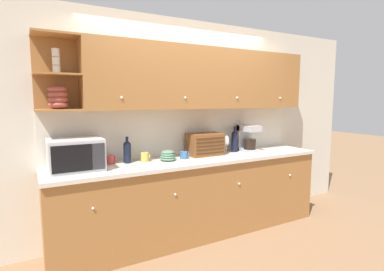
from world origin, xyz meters
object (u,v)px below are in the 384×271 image
(mug_blue_second, at_px, (145,157))
(mug_patterned_third, at_px, (110,160))
(microwave, at_px, (76,154))
(second_wine_bottle, at_px, (127,151))
(wine_bottle, at_px, (235,140))
(coffee_maker, at_px, (248,138))
(wine_glass, at_px, (227,141))
(bread_box, at_px, (205,144))
(mug, at_px, (184,155))
(bowl_stack_on_counter, at_px, (168,156))

(mug_blue_second, bearing_deg, mug_patterned_third, 169.47)
(microwave, distance_m, mug_blue_second, 0.75)
(second_wine_bottle, relative_size, wine_bottle, 0.85)
(mug_blue_second, distance_m, coffee_maker, 1.46)
(wine_glass, xyz_separation_m, coffee_maker, (0.35, 0.01, 0.02))
(mug_patterned_third, bearing_deg, microwave, -160.03)
(bread_box, bearing_deg, coffee_maker, -0.41)
(mug_patterned_third, height_order, mug, mug_patterned_third)
(mug_blue_second, bearing_deg, bowl_stack_on_counter, -17.00)
(bread_box, relative_size, coffee_maker, 1.24)
(microwave, bearing_deg, second_wine_bottle, 9.36)
(microwave, bearing_deg, bread_box, 2.65)
(coffee_maker, bearing_deg, wine_bottle, 172.67)
(wine_bottle, relative_size, coffee_maker, 0.98)
(wine_bottle, bearing_deg, mug_blue_second, -178.78)
(second_wine_bottle, distance_m, mug_blue_second, 0.21)
(microwave, distance_m, wine_bottle, 2.00)
(microwave, xyz_separation_m, bowl_stack_on_counter, (0.98, -0.01, -0.10))
(bread_box, xyz_separation_m, wine_glass, (0.31, -0.02, 0.02))
(bowl_stack_on_counter, height_order, wine_glass, wine_glass)
(microwave, bearing_deg, coffee_maker, 1.72)
(second_wine_bottle, relative_size, coffee_maker, 0.84)
(wine_glass, bearing_deg, mug, -174.94)
(bread_box, relative_size, wine_glass, 1.87)
(second_wine_bottle, bearing_deg, mug_patterned_third, 166.03)
(second_wine_bottle, distance_m, wine_glass, 1.29)
(mug, bearing_deg, wine_glass, 5.06)
(mug, xyz_separation_m, bread_box, (0.33, 0.08, 0.09))
(wine_bottle, bearing_deg, wine_glass, -165.90)
(bread_box, relative_size, wine_bottle, 1.26)
(microwave, xyz_separation_m, mug_patterned_third, (0.37, 0.13, -0.11))
(bread_box, bearing_deg, wine_bottle, 2.51)
(wine_bottle, bearing_deg, mug, -173.13)
(second_wine_bottle, bearing_deg, coffee_maker, -0.82)
(wine_glass, relative_size, wine_bottle, 0.67)
(mug_patterned_third, xyz_separation_m, mug_blue_second, (0.37, -0.07, 0.01))
(mug_patterned_third, distance_m, wine_bottle, 1.63)
(bowl_stack_on_counter, bearing_deg, microwave, 179.38)
(microwave, height_order, wine_bottle, wine_bottle)
(coffee_maker, bearing_deg, wine_glass, -177.71)
(mug_patterned_third, height_order, coffee_maker, coffee_maker)
(mug_blue_second, distance_m, bread_box, 0.79)
(second_wine_bottle, bearing_deg, bowl_stack_on_counter, -12.83)
(bread_box, xyz_separation_m, wine_bottle, (0.47, 0.02, 0.02))
(wine_glass, bearing_deg, coffee_maker, 2.29)
(mug_patterned_third, distance_m, wine_glass, 1.48)
(microwave, height_order, wine_glass, microwave)
(mug_blue_second, distance_m, bowl_stack_on_counter, 0.26)
(second_wine_bottle, height_order, mug_blue_second, second_wine_bottle)
(microwave, bearing_deg, mug_blue_second, 5.00)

